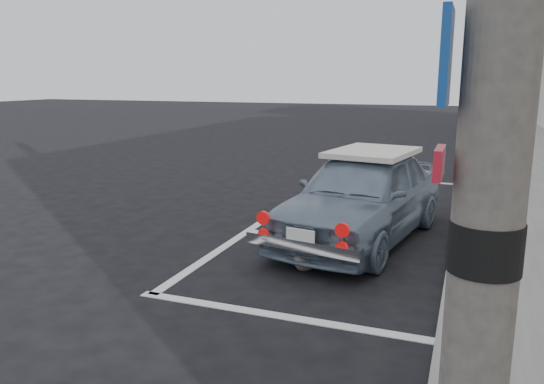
{
  "coord_description": "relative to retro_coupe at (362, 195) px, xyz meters",
  "views": [
    {
      "loc": [
        1.95,
        -4.68,
        2.1
      ],
      "look_at": [
        -0.28,
        1.22,
        0.75
      ],
      "focal_mm": 35.0,
      "sensor_mm": 36.0,
      "label": 1
    }
  ],
  "objects": [
    {
      "name": "pline_side",
      "position": [
        -1.55,
        0.88,
        -0.6
      ],
      "size": [
        0.12,
        7.0,
        0.01
      ],
      "primitive_type": "cube",
      "color": "silver",
      "rests_on": "ground"
    },
    {
      "name": "pline_front",
      "position": [
        -0.15,
        4.38,
        -0.6
      ],
      "size": [
        3.0,
        0.12,
        0.01
      ],
      "primitive_type": "cube",
      "color": "silver",
      "rests_on": "ground"
    },
    {
      "name": "pline_rear",
      "position": [
        -0.15,
        -2.62,
        -0.6
      ],
      "size": [
        3.0,
        0.12,
        0.01
      ],
      "primitive_type": "cube",
      "color": "silver",
      "rests_on": "ground"
    },
    {
      "name": "retro_coupe",
      "position": [
        0.0,
        0.0,
        0.0
      ],
      "size": [
        1.99,
        3.69,
        1.19
      ],
      "rotation": [
        0.0,
        0.0,
        -0.17
      ],
      "color": "gray",
      "rests_on": "ground"
    },
    {
      "name": "ground",
      "position": [
        -0.65,
        -2.12,
        -0.6
      ],
      "size": [
        80.0,
        80.0,
        0.0
      ],
      "primitive_type": "plane",
      "color": "black",
      "rests_on": "ground"
    },
    {
      "name": "cat",
      "position": [
        -0.33,
        -1.42,
        -0.47
      ],
      "size": [
        0.28,
        0.55,
        0.29
      ],
      "rotation": [
        0.0,
        0.0,
        -0.1
      ],
      "color": "#65564D",
      "rests_on": "ground"
    }
  ]
}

